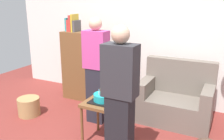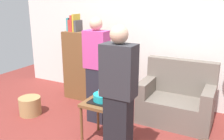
{
  "view_description": "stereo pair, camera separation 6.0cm",
  "coord_description": "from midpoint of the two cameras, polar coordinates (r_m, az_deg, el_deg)",
  "views": [
    {
      "loc": [
        1.32,
        -2.25,
        1.86
      ],
      "look_at": [
        -0.09,
        0.58,
        0.95
      ],
      "focal_mm": 38.94,
      "sensor_mm": 36.0,
      "label": 1
    },
    {
      "loc": [
        1.38,
        -2.22,
        1.86
      ],
      "look_at": [
        -0.09,
        0.58,
        0.95
      ],
      "focal_mm": 38.94,
      "sensor_mm": 36.0,
      "label": 2
    }
  ],
  "objects": [
    {
      "name": "wall_back",
      "position": [
        4.52,
        9.12,
        9.39
      ],
      "size": [
        6.0,
        0.1,
        2.7
      ],
      "primitive_type": "cube",
      "color": "silver",
      "rests_on": "ground_plane"
    },
    {
      "name": "couch",
      "position": [
        3.99,
        14.34,
        -6.85
      ],
      "size": [
        1.1,
        0.7,
        0.96
      ],
      "color": "#6B6056",
      "rests_on": "ground_plane"
    },
    {
      "name": "bookshelf",
      "position": [
        4.66,
        -7.04,
        1.15
      ],
      "size": [
        0.8,
        0.36,
        1.62
      ],
      "color": "brown",
      "rests_on": "ground_plane"
    },
    {
      "name": "side_table",
      "position": [
        3.25,
        -2.53,
        -8.82
      ],
      "size": [
        0.48,
        0.48,
        0.59
      ],
      "color": "brown",
      "rests_on": "ground_plane"
    },
    {
      "name": "birthday_cake",
      "position": [
        3.19,
        -2.57,
        -6.56
      ],
      "size": [
        0.32,
        0.32,
        0.17
      ],
      "color": "black",
      "rests_on": "side_table"
    },
    {
      "name": "person_blowing_candles",
      "position": [
        3.68,
        -4.16,
        -0.21
      ],
      "size": [
        0.36,
        0.22,
        1.63
      ],
      "rotation": [
        0.0,
        0.0,
        -0.31
      ],
      "color": "#23232D",
      "rests_on": "ground_plane"
    },
    {
      "name": "person_holding_cake",
      "position": [
        2.62,
        1.2,
        -7.05
      ],
      "size": [
        0.36,
        0.22,
        1.63
      ],
      "rotation": [
        0.0,
        0.0,
        2.69
      ],
      "color": "black",
      "rests_on": "ground_plane"
    },
    {
      "name": "wicker_basket",
      "position": [
        4.34,
        -19.31,
        -8.09
      ],
      "size": [
        0.36,
        0.36,
        0.3
      ],
      "primitive_type": "cylinder",
      "color": "#A88451",
      "rests_on": "ground_plane"
    }
  ]
}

